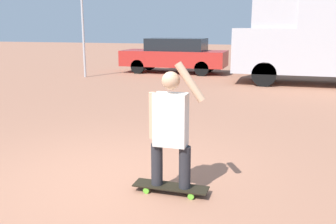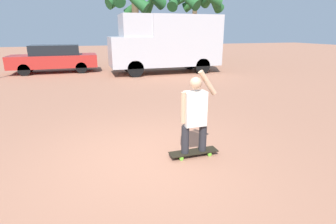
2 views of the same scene
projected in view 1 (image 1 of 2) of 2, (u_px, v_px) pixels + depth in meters
ground_plane at (109, 179)px, 4.98m from camera, size 80.00×80.00×0.00m
skateboard at (171, 187)px, 4.55m from camera, size 0.92×0.25×0.09m
person_skateboarder at (171, 124)px, 4.37m from camera, size 0.67×0.22×1.51m
camper_van at (327, 37)px, 12.71m from camera, size 5.93×2.09×3.05m
parked_car_red at (175, 55)px, 16.43m from camera, size 4.56×1.73×1.50m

